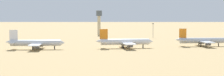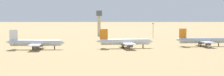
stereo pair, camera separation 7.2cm
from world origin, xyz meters
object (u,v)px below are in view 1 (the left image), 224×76
at_px(parked_jet_orange_2, 124,42).
at_px(control_tower, 99,20).
at_px(parked_jet_orange_3, 201,41).
at_px(light_pole_west, 153,29).
at_px(parked_jet_white_1, 35,43).

distance_m(parked_jet_orange_2, control_tower, 155.15).
distance_m(parked_jet_orange_3, control_tower, 157.74).
height_order(parked_jet_orange_2, light_pole_west, light_pole_west).
bearing_deg(light_pole_west, control_tower, 125.67).
bearing_deg(parked_jet_orange_2, light_pole_west, 66.38).
bearing_deg(parked_jet_orange_2, control_tower, 89.61).
height_order(control_tower, light_pole_west, control_tower).
relative_size(parked_jet_white_1, parked_jet_orange_3, 1.01).
bearing_deg(parked_jet_orange_3, parked_jet_orange_2, -169.15).
relative_size(parked_jet_white_1, parked_jet_orange_2, 0.98).
height_order(parked_jet_white_1, parked_jet_orange_2, parked_jet_orange_2).
bearing_deg(parked_jet_orange_3, control_tower, 113.60).
bearing_deg(parked_jet_orange_2, parked_jet_orange_3, 7.00).
distance_m(parked_jet_white_1, light_pole_west, 144.39).
height_order(parked_jet_white_1, parked_jet_orange_3, parked_jet_white_1).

